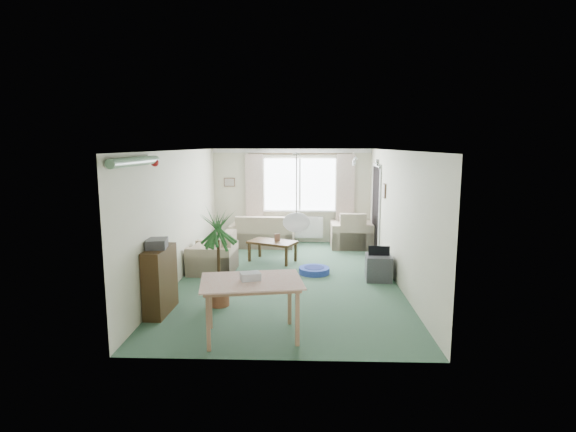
{
  "coord_description": "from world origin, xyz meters",
  "views": [
    {
      "loc": [
        0.29,
        -8.17,
        2.5
      ],
      "look_at": [
        0.0,
        0.3,
        1.15
      ],
      "focal_mm": 28.0,
      "sensor_mm": 36.0,
      "label": 1
    }
  ],
  "objects_px": {
    "coffee_table": "(272,251)",
    "houseplant": "(219,258)",
    "pet_bed": "(314,270)",
    "armchair_left": "(213,252)",
    "sofa": "(262,230)",
    "dining_table": "(252,309)",
    "bookshelf": "(160,280)",
    "tv_cube": "(378,268)",
    "armchair_corner": "(351,229)"
  },
  "relations": [
    {
      "from": "sofa",
      "to": "armchair_corner",
      "type": "height_order",
      "value": "armchair_corner"
    },
    {
      "from": "armchair_corner",
      "to": "tv_cube",
      "type": "xyz_separation_m",
      "value": [
        0.22,
        -2.74,
        -0.21
      ]
    },
    {
      "from": "armchair_corner",
      "to": "armchair_left",
      "type": "bearing_deg",
      "value": 37.9
    },
    {
      "from": "armchair_corner",
      "to": "bookshelf",
      "type": "xyz_separation_m",
      "value": [
        -3.32,
        -4.51,
        0.05
      ]
    },
    {
      "from": "bookshelf",
      "to": "dining_table",
      "type": "relative_size",
      "value": 0.83
    },
    {
      "from": "bookshelf",
      "to": "pet_bed",
      "type": "bearing_deg",
      "value": 44.53
    },
    {
      "from": "houseplant",
      "to": "coffee_table",
      "type": "bearing_deg",
      "value": 76.61
    },
    {
      "from": "tv_cube",
      "to": "armchair_corner",
      "type": "bearing_deg",
      "value": 98.25
    },
    {
      "from": "pet_bed",
      "to": "bookshelf",
      "type": "bearing_deg",
      "value": -137.59
    },
    {
      "from": "sofa",
      "to": "armchair_left",
      "type": "relative_size",
      "value": 1.72
    },
    {
      "from": "bookshelf",
      "to": "tv_cube",
      "type": "relative_size",
      "value": 1.93
    },
    {
      "from": "sofa",
      "to": "pet_bed",
      "type": "height_order",
      "value": "sofa"
    },
    {
      "from": "tv_cube",
      "to": "pet_bed",
      "type": "relative_size",
      "value": 0.86
    },
    {
      "from": "coffee_table",
      "to": "houseplant",
      "type": "relative_size",
      "value": 0.65
    },
    {
      "from": "armchair_left",
      "to": "dining_table",
      "type": "distance_m",
      "value": 3.23
    },
    {
      "from": "coffee_table",
      "to": "tv_cube",
      "type": "distance_m",
      "value": 2.43
    },
    {
      "from": "coffee_table",
      "to": "dining_table",
      "type": "xyz_separation_m",
      "value": [
        -0.01,
        -3.86,
        0.15
      ]
    },
    {
      "from": "bookshelf",
      "to": "tv_cube",
      "type": "distance_m",
      "value": 3.97
    },
    {
      "from": "coffee_table",
      "to": "dining_table",
      "type": "bearing_deg",
      "value": -90.1
    },
    {
      "from": "pet_bed",
      "to": "armchair_left",
      "type": "bearing_deg",
      "value": 178.08
    },
    {
      "from": "houseplant",
      "to": "dining_table",
      "type": "bearing_deg",
      "value": -60.6
    },
    {
      "from": "dining_table",
      "to": "houseplant",
      "type": "bearing_deg",
      "value": 119.4
    },
    {
      "from": "armchair_corner",
      "to": "pet_bed",
      "type": "distance_m",
      "value": 2.58
    },
    {
      "from": "coffee_table",
      "to": "pet_bed",
      "type": "height_order",
      "value": "coffee_table"
    },
    {
      "from": "bookshelf",
      "to": "sofa",
      "type": "bearing_deg",
      "value": 78.34
    },
    {
      "from": "houseplant",
      "to": "tv_cube",
      "type": "height_order",
      "value": "houseplant"
    },
    {
      "from": "armchair_left",
      "to": "houseplant",
      "type": "distance_m",
      "value": 1.98
    },
    {
      "from": "armchair_left",
      "to": "bookshelf",
      "type": "xyz_separation_m",
      "value": [
        -0.34,
        -2.22,
        0.09
      ]
    },
    {
      "from": "bookshelf",
      "to": "pet_bed",
      "type": "distance_m",
      "value": 3.22
    },
    {
      "from": "armchair_left",
      "to": "pet_bed",
      "type": "height_order",
      "value": "armchair_left"
    },
    {
      "from": "armchair_corner",
      "to": "armchair_left",
      "type": "relative_size",
      "value": 1.09
    },
    {
      "from": "armchair_left",
      "to": "coffee_table",
      "type": "xyz_separation_m",
      "value": [
        1.13,
        0.83,
        -0.18
      ]
    },
    {
      "from": "sofa",
      "to": "bookshelf",
      "type": "xyz_separation_m",
      "value": [
        -1.11,
        -4.54,
        0.1
      ]
    },
    {
      "from": "pet_bed",
      "to": "houseplant",
      "type": "bearing_deg",
      "value": -129.99
    },
    {
      "from": "sofa",
      "to": "pet_bed",
      "type": "xyz_separation_m",
      "value": [
        1.24,
        -2.39,
        -0.33
      ]
    },
    {
      "from": "coffee_table",
      "to": "pet_bed",
      "type": "relative_size",
      "value": 1.65
    },
    {
      "from": "pet_bed",
      "to": "armchair_corner",
      "type": "bearing_deg",
      "value": 67.84
    },
    {
      "from": "armchair_corner",
      "to": "armchair_left",
      "type": "distance_m",
      "value": 3.76
    },
    {
      "from": "armchair_corner",
      "to": "pet_bed",
      "type": "xyz_separation_m",
      "value": [
        -0.96,
        -2.36,
        -0.38
      ]
    },
    {
      "from": "dining_table",
      "to": "pet_bed",
      "type": "height_order",
      "value": "dining_table"
    },
    {
      "from": "dining_table",
      "to": "tv_cube",
      "type": "height_order",
      "value": "dining_table"
    },
    {
      "from": "bookshelf",
      "to": "dining_table",
      "type": "xyz_separation_m",
      "value": [
        1.47,
        -0.81,
        -0.12
      ]
    },
    {
      "from": "coffee_table",
      "to": "armchair_corner",
      "type": "bearing_deg",
      "value": 38.45
    },
    {
      "from": "coffee_table",
      "to": "houseplant",
      "type": "height_order",
      "value": "houseplant"
    },
    {
      "from": "armchair_left",
      "to": "coffee_table",
      "type": "distance_m",
      "value": 1.42
    },
    {
      "from": "armchair_corner",
      "to": "pet_bed",
      "type": "relative_size",
      "value": 1.65
    },
    {
      "from": "armchair_left",
      "to": "houseplant",
      "type": "bearing_deg",
      "value": 17.06
    },
    {
      "from": "sofa",
      "to": "tv_cube",
      "type": "distance_m",
      "value": 3.68
    },
    {
      "from": "armchair_left",
      "to": "dining_table",
      "type": "bearing_deg",
      "value": 23.09
    },
    {
      "from": "armchair_left",
      "to": "dining_table",
      "type": "relative_size",
      "value": 0.76
    }
  ]
}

